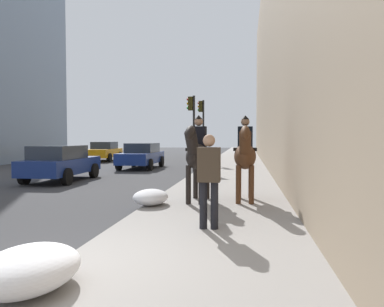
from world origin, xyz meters
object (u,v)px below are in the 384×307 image
car_far_lane (104,151)px  traffic_light_near_curb (192,121)px  mounted_horse_near (198,155)px  mounted_horse_far (245,155)px  traffic_light_far_curb (202,122)px  pedestrian_greeting (209,175)px  car_mid_lane (142,155)px  car_near_lane (61,162)px

car_far_lane → traffic_light_near_curb: traffic_light_near_curb is taller
mounted_horse_near → mounted_horse_far: (0.23, -1.20, -0.00)m
mounted_horse_far → traffic_light_far_curb: bearing=-169.2°
mounted_horse_near → pedestrian_greeting: mounted_horse_near is taller
car_far_lane → traffic_light_near_curb: size_ratio=1.04×
car_far_lane → mounted_horse_near: bearing=26.4°
car_mid_lane → pedestrian_greeting: bearing=20.2°
car_near_lane → traffic_light_far_curb: traffic_light_far_curb is taller
mounted_horse_far → car_near_lane: 8.60m
car_near_lane → traffic_light_far_curb: 11.08m
mounted_horse_near → car_far_lane: mounted_horse_near is taller
pedestrian_greeting → car_mid_lane: (13.98, 5.26, -0.34)m
pedestrian_greeting → car_mid_lane: 14.94m
mounted_horse_far → pedestrian_greeting: 3.09m
pedestrian_greeting → traffic_light_far_curb: bearing=7.5°
pedestrian_greeting → car_near_lane: size_ratio=0.41×
car_mid_lane → traffic_light_far_curb: (3.34, -3.07, 2.02)m
pedestrian_greeting → car_far_lane: pedestrian_greeting is taller
car_mid_lane → traffic_light_near_curb: (-1.57, -3.15, 1.86)m
pedestrian_greeting → mounted_horse_far: bearing=-11.4°
mounted_horse_near → car_mid_lane: 12.15m
car_near_lane → car_far_lane: size_ratio=1.03×
pedestrian_greeting → traffic_light_near_curb: traffic_light_near_curb is taller
mounted_horse_far → car_far_lane: size_ratio=0.55×
traffic_light_near_curb → car_near_lane: bearing=137.2°
mounted_horse_near → car_far_lane: 19.59m
mounted_horse_far → car_far_lane: mounted_horse_far is taller
car_mid_lane → traffic_light_far_curb: bearing=136.9°
pedestrian_greeting → traffic_light_near_curb: 12.68m
pedestrian_greeting → car_mid_lane: bearing=20.9°
pedestrian_greeting → car_near_lane: bearing=42.5°
car_far_lane → traffic_light_near_curb: 11.05m
pedestrian_greeting → traffic_light_far_curb: size_ratio=0.41×
mounted_horse_far → car_near_lane: size_ratio=0.53×
mounted_horse_near → traffic_light_near_curb: (9.62, 1.54, 1.29)m
mounted_horse_far → pedestrian_greeting: size_ratio=1.31×
car_far_lane → car_mid_lane: bearing=35.6°
car_mid_lane → car_far_lane: same height
mounted_horse_near → mounted_horse_far: size_ratio=1.00×
mounted_horse_near → traffic_light_near_curb: traffic_light_near_curb is taller
traffic_light_near_curb → pedestrian_greeting: bearing=-170.4°
car_mid_lane → mounted_horse_far: bearing=27.8°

